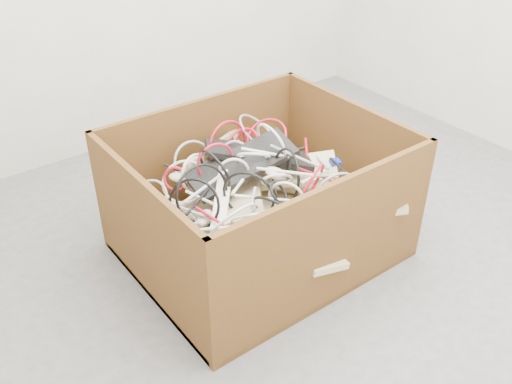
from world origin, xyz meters
TOP-DOWN VIEW (x-y plane):
  - ground at (0.00, 0.00)m, footprint 3.00×3.00m
  - cardboard_box at (-0.26, 0.17)m, footprint 1.08×0.90m
  - keyboard_pile at (-0.22, 0.19)m, footprint 1.08×0.93m
  - mice_scatter at (-0.34, 0.20)m, footprint 0.67×0.57m
  - power_strip_left at (-0.46, 0.15)m, footprint 0.24×0.27m
  - power_strip_right at (-0.52, -0.07)m, footprint 0.27×0.09m
  - vga_plug at (0.12, 0.10)m, footprint 0.06×0.06m
  - cable_tangle at (-0.33, 0.21)m, footprint 0.89×0.75m

SIDE VIEW (x-z plane):
  - ground at x=0.00m, z-range 0.00..0.00m
  - cardboard_box at x=-0.26m, z-range -0.14..0.44m
  - keyboard_pile at x=-0.22m, z-range 0.08..0.48m
  - power_strip_right at x=-0.52m, z-range 0.27..0.36m
  - power_strip_left at x=-0.46m, z-range 0.29..0.42m
  - vga_plug at x=0.12m, z-range 0.35..0.37m
  - mice_scatter at x=-0.34m, z-range 0.26..0.46m
  - cable_tangle at x=-0.33m, z-range 0.20..0.59m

